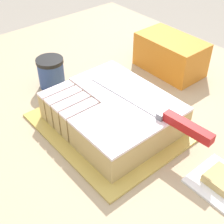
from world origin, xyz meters
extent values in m
cube|color=tan|center=(0.00, 0.00, 0.46)|extent=(1.40, 1.10, 0.93)
cube|color=gold|center=(0.01, -0.04, 0.93)|extent=(0.37, 0.32, 0.01)
cube|color=tan|center=(0.01, 0.01, 0.97)|extent=(0.30, 0.15, 0.07)
cube|color=white|center=(0.01, 0.01, 1.01)|extent=(0.30, 0.15, 0.01)
cube|color=tan|center=(0.08, -0.12, 0.97)|extent=(0.16, 0.10, 0.07)
cube|color=white|center=(0.08, -0.12, 1.01)|extent=(0.16, 0.10, 0.01)
cube|color=tan|center=(-0.12, -0.12, 0.97)|extent=(0.03, 0.10, 0.07)
cube|color=white|center=(-0.12, -0.12, 1.01)|extent=(0.03, 0.10, 0.01)
cube|color=tan|center=(-0.09, -0.12, 0.97)|extent=(0.03, 0.10, 0.07)
cube|color=white|center=(-0.09, -0.12, 1.01)|extent=(0.03, 0.10, 0.01)
cube|color=tan|center=(-0.05, -0.12, 0.97)|extent=(0.03, 0.10, 0.07)
cube|color=white|center=(-0.05, -0.12, 1.01)|extent=(0.03, 0.10, 0.01)
cube|color=tan|center=(-0.02, -0.12, 0.97)|extent=(0.03, 0.10, 0.07)
cube|color=white|center=(-0.02, -0.12, 1.01)|extent=(0.03, 0.10, 0.01)
cube|color=silver|center=(0.02, -0.01, 1.01)|extent=(0.24, 0.04, 0.00)
cube|color=slate|center=(0.13, 0.00, 1.02)|extent=(0.02, 0.03, 0.02)
cube|color=red|center=(0.20, 0.01, 1.02)|extent=(0.12, 0.03, 0.02)
cylinder|color=#334C8C|center=(-0.25, -0.06, 0.97)|extent=(0.08, 0.08, 0.08)
cylinder|color=black|center=(-0.25, -0.06, 1.01)|extent=(0.08, 0.08, 0.01)
cube|color=white|center=(0.30, 0.01, 0.93)|extent=(0.12, 0.12, 0.01)
cube|color=tan|center=(0.30, 0.01, 0.94)|extent=(0.06, 0.06, 0.02)
cube|color=orange|center=(-0.09, 0.28, 0.98)|extent=(0.22, 0.13, 0.11)
camera|label=1|loc=(0.48, -0.44, 1.46)|focal=50.00mm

